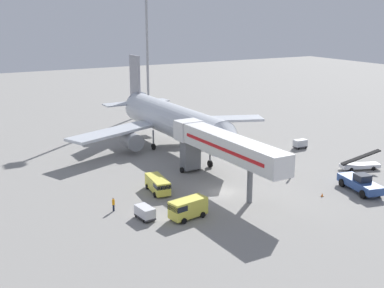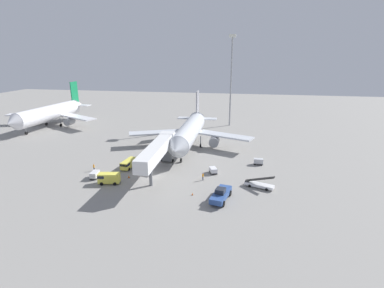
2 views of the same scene
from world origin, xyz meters
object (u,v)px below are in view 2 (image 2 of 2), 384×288
Objects in this scene: pushback_tug at (221,194)px; baggage_cart_near_center at (213,170)px; jet_bridge at (158,150)px; apron_light_mast at (232,66)px; safety_cone_alpha at (192,194)px; safety_cone_bravo at (129,176)px; airplane_background at (51,113)px; ground_crew_worker_midground at (94,167)px; belt_loader_truck at (259,184)px; baggage_cart_outer_right at (95,175)px; baggage_cart_mid_left at (258,161)px; airplane_at_gate at (190,131)px; service_van_far_right at (128,164)px; ground_crew_worker_foreground at (203,176)px; service_van_mid_right at (108,178)px.

baggage_cart_near_center is (-2.85, 12.89, -0.39)m from pushback_tug.
jet_bridge is 0.69× the size of apron_light_mast.
safety_cone_bravo reaches higher than safety_cone_alpha.
safety_cone_bravo is 0.02× the size of airplane_background.
safety_cone_alpha is (24.89, -8.41, -0.66)m from ground_crew_worker_midground.
belt_loader_truck reaches higher than baggage_cart_outer_right.
airplane_background is 69.22m from apron_light_mast.
safety_cone_bravo is at bearing 10.68° from baggage_cart_outer_right.
baggage_cart_mid_left is 12.83m from baggage_cart_near_center.
jet_bridge is at bearing -156.08° from baggage_cart_mid_left.
baggage_cart_outer_right is 0.07× the size of airplane_background.
airplane_at_gate reaches higher than pushback_tug.
baggage_cart_mid_left is at bearing -20.42° from airplane_background.
jet_bridge is 8.56× the size of baggage_cart_near_center.
apron_light_mast is (28.49, 52.59, 21.07)m from ground_crew_worker_midground.
belt_loader_truck reaches higher than baggage_cart_near_center.
safety_cone_alpha is at bearing -18.67° from ground_crew_worker_midground.
airplane_background is at bearing 132.62° from baggage_cart_outer_right.
safety_cone_bravo is (-9.13, -24.38, -4.64)m from airplane_at_gate.
airplane_background is at bearing -168.34° from apron_light_mast.
safety_cone_alpha is at bearing -33.26° from service_van_far_right.
airplane_at_gate is at bearing 101.50° from safety_cone_alpha.
airplane_background reaches higher than belt_loader_truck.
safety_cone_bravo is (-5.90, -3.55, -5.41)m from jet_bridge.
jet_bridge reaches higher than baggage_cart_outer_right.
baggage_cart_outer_right is 58.56m from airplane_background.
baggage_cart_near_center is 0.07× the size of airplane_background.
apron_light_mast reaches higher than belt_loader_truck.
service_van_far_right is 2.07× the size of baggage_cart_near_center.
safety_cone_alpha is 78.34m from airplane_background.
safety_cone_alpha is at bearing -97.62° from ground_crew_worker_foreground.
pushback_tug is 21.99m from safety_cone_bravo.
airplane_at_gate is 31.26m from belt_loader_truck.
airplane_at_gate is 0.98× the size of airplane_background.
airplane_background is (-75.31, 28.04, 4.28)m from baggage_cart_mid_left.
belt_loader_truck is 0.16× the size of airplane_background.
safety_cone_alpha is at bearing -37.34° from airplane_background.
ground_crew_worker_midground reaches higher than safety_cone_alpha.
ground_crew_worker_foreground is (-12.15, -11.91, 0.04)m from baggage_cart_mid_left.
pushback_tug is 24.18m from service_van_mid_right.
airplane_at_gate is 30.86m from baggage_cart_outer_right.
jet_bridge is at bearing -168.46° from baggage_cart_near_center.
apron_light_mast is at bearing 75.89° from jet_bridge.
belt_loader_truck is 1.30× the size of service_van_mid_right.
pushback_tug is 10.00m from belt_loader_truck.
baggage_cart_near_center is 0.08× the size of apron_light_mast.
safety_cone_alpha is 16.36m from safety_cone_bravo.
safety_cone_bravo is at bearing -14.96° from ground_crew_worker_midground.
baggage_cart_near_center is at bearing 76.96° from safety_cone_alpha.
baggage_cart_mid_left reaches higher than baggage_cart_outer_right.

